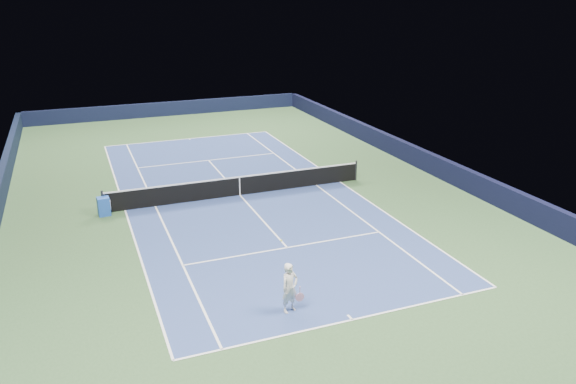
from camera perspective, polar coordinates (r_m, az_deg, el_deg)
name	(u,v)px	position (r m, az deg, el deg)	size (l,w,h in m)	color
ground	(240,195)	(27.68, -4.91, -0.33)	(40.00, 40.00, 0.00)	#2E4D2A
wall_far	(168,109)	(46.25, -12.12, 8.26)	(22.00, 0.35, 1.10)	black
wall_right	(427,161)	(32.10, 13.92, 3.04)	(0.35, 40.00, 1.10)	black
court_surface	(240,195)	(27.68, -4.91, -0.32)	(10.97, 23.77, 0.01)	navy
baseline_far	(189,139)	(38.74, -10.01, 5.36)	(10.97, 0.08, 0.00)	white
baseline_near	(352,320)	(17.73, 6.55, -12.77)	(10.97, 0.08, 0.00)	white
sideline_doubles_right	(340,182)	(29.59, 5.31, 1.03)	(0.08, 23.77, 0.00)	white
sideline_doubles_left	(125,210)	(26.77, -16.22, -1.78)	(0.08, 23.77, 0.00)	white
sideline_singles_right	(316,185)	(29.03, 2.89, 0.71)	(0.08, 23.77, 0.00)	white
sideline_singles_left	(155,206)	(26.90, -13.33, -1.41)	(0.08, 23.77, 0.00)	white
service_line_far	(209,160)	(33.56, -8.07, 3.21)	(8.23, 0.08, 0.00)	white
service_line_near	(287,248)	(22.08, -0.08, -5.67)	(8.23, 0.08, 0.00)	white
center_service_line	(240,195)	(27.68, -4.91, -0.31)	(0.08, 12.80, 0.00)	white
center_mark_far	(190,139)	(38.60, -9.97, 5.31)	(0.08, 0.30, 0.00)	white
center_mark_near	(350,317)	(17.84, 6.32, -12.54)	(0.08, 0.30, 0.00)	white
tennis_net	(240,186)	(27.51, -4.94, 0.66)	(12.90, 0.10, 1.07)	black
sponsor_cube	(104,206)	(26.34, -18.21, -1.39)	(0.59, 0.51, 0.84)	#1D49AE
tennis_player	(290,288)	(17.63, 0.19, -9.72)	(0.81, 1.31, 2.02)	silver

